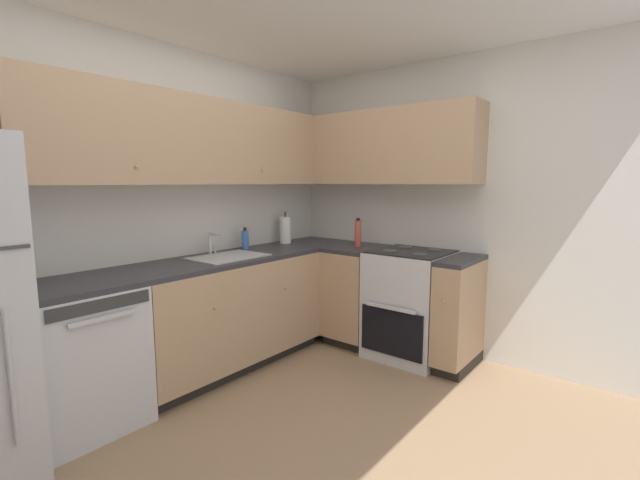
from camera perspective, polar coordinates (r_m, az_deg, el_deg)
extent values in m
cube|color=#937556|center=(2.66, -0.93, -26.41)|extent=(3.68, 3.11, 0.02)
cube|color=silver|center=(3.44, -21.74, 3.33)|extent=(3.78, 0.05, 2.50)
cube|color=silver|center=(3.83, 17.17, 3.92)|extent=(0.05, 3.21, 2.50)
cylinder|color=silver|center=(2.49, -35.83, -14.65)|extent=(0.02, 0.02, 0.65)
cube|color=silver|center=(3.04, -29.06, -13.50)|extent=(0.60, 0.60, 0.86)
cube|color=#333333|center=(2.66, -27.07, -7.74)|extent=(0.55, 0.01, 0.07)
cube|color=silver|center=(2.66, -26.85, -9.26)|extent=(0.36, 0.02, 0.02)
cube|color=tan|center=(3.55, -12.21, -8.89)|extent=(1.60, 0.60, 0.77)
cube|color=black|center=(3.72, -12.32, -15.17)|extent=(1.60, 0.54, 0.09)
sphere|color=tan|center=(3.07, -13.73, -8.79)|extent=(0.02, 0.02, 0.02)
sphere|color=tan|center=(3.53, -4.56, -6.44)|extent=(0.02, 0.02, 0.02)
cube|color=#2D2D33|center=(3.46, -12.43, -2.48)|extent=(2.81, 0.60, 0.03)
cube|color=tan|center=(4.01, 4.98, -6.83)|extent=(0.60, 0.42, 0.77)
cube|color=black|center=(4.16, 5.14, -12.50)|extent=(0.54, 0.42, 0.09)
cube|color=tan|center=(3.59, 18.01, -8.94)|extent=(0.60, 0.22, 0.77)
cube|color=black|center=(3.76, 17.90, -15.14)|extent=(0.54, 0.22, 0.09)
sphere|color=tan|center=(3.27, 16.15, -7.86)|extent=(0.02, 0.02, 0.02)
cube|color=#2D2D33|center=(3.93, 5.05, -1.13)|extent=(0.60, 0.42, 0.03)
cube|color=#2D2D33|center=(3.50, 18.28, -2.59)|extent=(0.60, 0.22, 0.03)
cube|color=silver|center=(3.78, 11.94, -8.32)|extent=(0.64, 0.62, 0.90)
cube|color=black|center=(3.55, 9.44, -12.04)|extent=(0.02, 0.55, 0.38)
cube|color=silver|center=(3.47, 9.33, -8.90)|extent=(0.02, 0.43, 0.02)
cube|color=black|center=(3.68, 12.14, -1.51)|extent=(0.59, 0.60, 0.01)
cube|color=silver|center=(3.94, 14.16, 0.05)|extent=(0.03, 0.60, 0.15)
cylinder|color=#4C4C4C|center=(3.49, 13.10, -1.85)|extent=(0.11, 0.11, 0.01)
cylinder|color=#4C4C4C|center=(3.62, 9.21, -1.43)|extent=(0.11, 0.11, 0.01)
cylinder|color=#4C4C4C|center=(3.75, 14.97, -1.28)|extent=(0.11, 0.11, 0.01)
cylinder|color=#4C4C4C|center=(3.86, 11.27, -0.90)|extent=(0.11, 0.11, 0.01)
cube|color=tan|center=(3.44, -16.51, 12.43)|extent=(2.49, 0.32, 0.64)
sphere|color=tan|center=(2.99, -23.18, 8.96)|extent=(0.02, 0.02, 0.02)
sphere|color=tan|center=(3.64, -7.65, 9.17)|extent=(0.02, 0.02, 0.02)
cube|color=tan|center=(3.96, 7.64, 12.01)|extent=(0.32, 1.83, 0.64)
cube|color=#B7B7BC|center=(3.44, -12.06, -2.18)|extent=(0.56, 0.40, 0.01)
cube|color=gray|center=(3.45, -12.04, -2.98)|extent=(0.51, 0.36, 0.09)
cube|color=#99999E|center=(3.44, -12.04, -2.76)|extent=(0.02, 0.35, 0.06)
cylinder|color=silver|center=(3.60, -14.41, -0.41)|extent=(0.02, 0.02, 0.18)
cylinder|color=silver|center=(3.53, -13.73, 0.76)|extent=(0.02, 0.15, 0.02)
cylinder|color=silver|center=(3.64, -13.75, -1.26)|extent=(0.02, 0.02, 0.06)
cylinder|color=#3F72BF|center=(3.81, -9.91, -0.01)|extent=(0.06, 0.06, 0.16)
cylinder|color=#262626|center=(3.80, -9.94, 1.41)|extent=(0.03, 0.03, 0.03)
cylinder|color=white|center=(4.13, -4.62, 1.33)|extent=(0.11, 0.11, 0.25)
cylinder|color=#3F3F3F|center=(4.13, -4.63, 1.61)|extent=(0.02, 0.02, 0.31)
cylinder|color=#BF4C3F|center=(3.91, 5.07, 0.84)|extent=(0.06, 0.06, 0.24)
cylinder|color=black|center=(3.90, 5.09, 2.75)|extent=(0.03, 0.03, 0.02)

